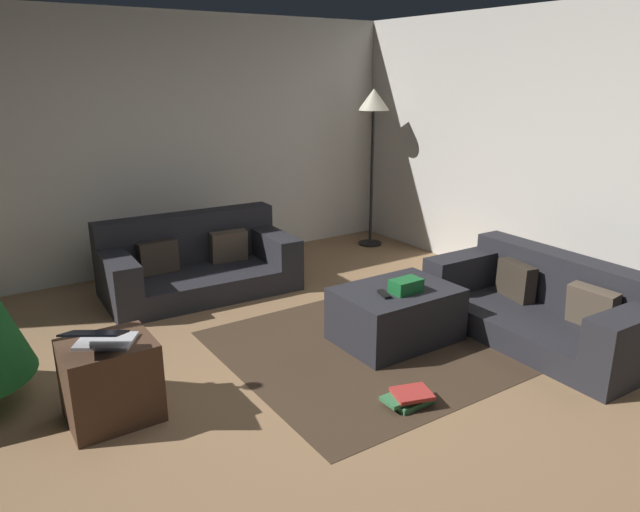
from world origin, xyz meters
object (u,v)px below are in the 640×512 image
(book_stack, at_px, (408,397))
(ottoman, at_px, (396,314))
(laptop, at_px, (102,338))
(side_table, at_px, (111,381))
(gift_box, at_px, (406,286))
(tv_remote, at_px, (384,294))
(corner_lamp, at_px, (374,112))
(couch_left, at_px, (196,263))
(couch_right, at_px, (548,307))

(book_stack, bearing_deg, ottoman, 54.66)
(laptop, distance_m, book_stack, 1.90)
(ottoman, xyz_separation_m, side_table, (-2.14, 0.11, 0.04))
(gift_box, height_order, tv_remote, gift_box)
(corner_lamp, bearing_deg, ottoman, -124.01)
(tv_remote, distance_m, side_table, 1.99)
(ottoman, height_order, side_table, side_table)
(side_table, height_order, book_stack, side_table)
(side_table, bearing_deg, gift_box, -5.25)
(ottoman, distance_m, book_stack, 0.96)
(couch_left, height_order, ottoman, couch_left)
(side_table, bearing_deg, couch_left, 54.72)
(couch_right, bearing_deg, laptop, 79.49)
(couch_right, distance_m, tv_remote, 1.35)
(laptop, relative_size, corner_lamp, 0.27)
(ottoman, bearing_deg, tv_remote, -161.58)
(ottoman, relative_size, book_stack, 2.80)
(ottoman, bearing_deg, couch_left, 114.29)
(couch_left, bearing_deg, corner_lamp, -170.23)
(tv_remote, height_order, corner_lamp, corner_lamp)
(laptop, bearing_deg, side_table, 56.66)
(couch_left, height_order, book_stack, couch_left)
(ottoman, bearing_deg, couch_right, -30.19)
(couch_left, relative_size, book_stack, 5.52)
(couch_left, relative_size, corner_lamp, 0.97)
(laptop, bearing_deg, gift_box, -3.97)
(tv_remote, relative_size, laptop, 0.33)
(couch_right, bearing_deg, book_stack, 96.93)
(couch_left, distance_m, tv_remote, 2.10)
(side_table, bearing_deg, couch_right, -12.61)
(side_table, relative_size, corner_lamp, 0.28)
(gift_box, bearing_deg, book_stack, -129.30)
(side_table, distance_m, book_stack, 1.83)
(gift_box, relative_size, side_table, 0.46)
(laptop, bearing_deg, couch_right, -11.71)
(couch_right, relative_size, laptop, 3.63)
(couch_right, bearing_deg, ottoman, 61.00)
(couch_right, bearing_deg, tv_remote, 66.88)
(couch_left, xyz_separation_m, side_table, (-1.28, -1.81, -0.02))
(side_table, bearing_deg, corner_lamp, 30.11)
(ottoman, xyz_separation_m, gift_box, (0.01, -0.09, 0.26))
(ottoman, bearing_deg, gift_box, -84.81)
(gift_box, bearing_deg, laptop, 176.03)
(ottoman, distance_m, corner_lamp, 3.00)
(couch_right, height_order, laptop, laptop)
(tv_remote, bearing_deg, laptop, -166.13)
(tv_remote, xyz_separation_m, side_table, (-1.97, 0.16, -0.19))
(couch_right, height_order, corner_lamp, corner_lamp)
(corner_lamp, bearing_deg, couch_right, -99.06)
(ottoman, bearing_deg, side_table, 177.18)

